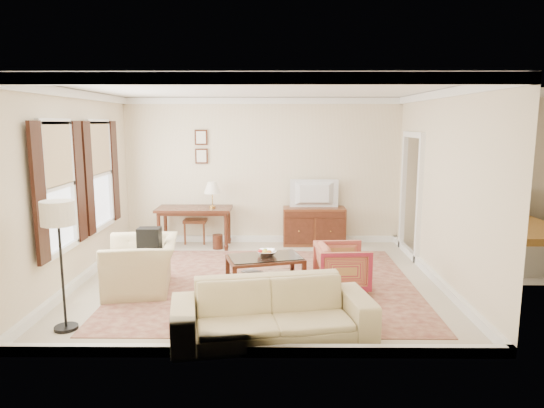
{
  "coord_description": "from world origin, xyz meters",
  "views": [
    {
      "loc": [
        0.25,
        -7.2,
        2.42
      ],
      "look_at": [
        0.2,
        0.3,
        1.15
      ],
      "focal_mm": 32.0,
      "sensor_mm": 36.0,
      "label": 1
    }
  ],
  "objects_px": {
    "tv": "(315,185)",
    "striped_armchair": "(342,265)",
    "club_armchair": "(141,257)",
    "writing_desk": "(194,213)",
    "sideboard": "(314,226)",
    "coffee_table": "(265,263)",
    "sofa": "(273,301)"
  },
  "relations": [
    {
      "from": "tv",
      "to": "coffee_table",
      "type": "bearing_deg",
      "value": 69.64
    },
    {
      "from": "writing_desk",
      "to": "tv",
      "type": "distance_m",
      "value": 2.41
    },
    {
      "from": "club_armchair",
      "to": "writing_desk",
      "type": "bearing_deg",
      "value": 162.85
    },
    {
      "from": "sideboard",
      "to": "sofa",
      "type": "xyz_separation_m",
      "value": [
        -0.8,
        -4.26,
        0.06
      ]
    },
    {
      "from": "tv",
      "to": "club_armchair",
      "type": "relative_size",
      "value": 0.79
    },
    {
      "from": "writing_desk",
      "to": "sofa",
      "type": "xyz_separation_m",
      "value": [
        1.54,
        -4.06,
        -0.24
      ]
    },
    {
      "from": "tv",
      "to": "striped_armchair",
      "type": "bearing_deg",
      "value": 94.35
    },
    {
      "from": "striped_armchair",
      "to": "sideboard",
      "type": "bearing_deg",
      "value": 0.66
    },
    {
      "from": "writing_desk",
      "to": "coffee_table",
      "type": "distance_m",
      "value": 2.73
    },
    {
      "from": "striped_armchair",
      "to": "club_armchair",
      "type": "xyz_separation_m",
      "value": [
        -2.91,
        -0.03,
        0.13
      ]
    },
    {
      "from": "writing_desk",
      "to": "tv",
      "type": "xyz_separation_m",
      "value": [
        2.34,
        0.17,
        0.53
      ]
    },
    {
      "from": "sideboard",
      "to": "club_armchair",
      "type": "bearing_deg",
      "value": -135.3
    },
    {
      "from": "sideboard",
      "to": "tv",
      "type": "distance_m",
      "value": 0.83
    },
    {
      "from": "striped_armchair",
      "to": "club_armchair",
      "type": "bearing_deg",
      "value": 86.88
    },
    {
      "from": "sideboard",
      "to": "coffee_table",
      "type": "relative_size",
      "value": 1.0
    },
    {
      "from": "coffee_table",
      "to": "sofa",
      "type": "bearing_deg",
      "value": -86.04
    },
    {
      "from": "club_armchair",
      "to": "sofa",
      "type": "bearing_deg",
      "value": 41.54
    },
    {
      "from": "striped_armchair",
      "to": "club_armchair",
      "type": "height_order",
      "value": "club_armchair"
    },
    {
      "from": "sideboard",
      "to": "club_armchair",
      "type": "xyz_separation_m",
      "value": [
        -2.71,
        -2.68,
        0.13
      ]
    },
    {
      "from": "sofa",
      "to": "coffee_table",
      "type": "bearing_deg",
      "value": 83.96
    },
    {
      "from": "writing_desk",
      "to": "sofa",
      "type": "relative_size",
      "value": 0.64
    },
    {
      "from": "coffee_table",
      "to": "sofa",
      "type": "xyz_separation_m",
      "value": [
        0.12,
        -1.76,
        0.09
      ]
    },
    {
      "from": "tv",
      "to": "sofa",
      "type": "bearing_deg",
      "value": 79.32
    },
    {
      "from": "tv",
      "to": "sofa",
      "type": "relative_size",
      "value": 0.4
    },
    {
      "from": "writing_desk",
      "to": "tv",
      "type": "relative_size",
      "value": 1.58
    },
    {
      "from": "writing_desk",
      "to": "tv",
      "type": "height_order",
      "value": "tv"
    },
    {
      "from": "sideboard",
      "to": "striped_armchair",
      "type": "bearing_deg",
      "value": -85.68
    },
    {
      "from": "sideboard",
      "to": "tv",
      "type": "height_order",
      "value": "tv"
    },
    {
      "from": "coffee_table",
      "to": "sofa",
      "type": "height_order",
      "value": "sofa"
    },
    {
      "from": "writing_desk",
      "to": "sofa",
      "type": "height_order",
      "value": "sofa"
    },
    {
      "from": "sofa",
      "to": "writing_desk",
      "type": "bearing_deg",
      "value": 100.78
    },
    {
      "from": "sideboard",
      "to": "sofa",
      "type": "bearing_deg",
      "value": -100.63
    }
  ]
}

